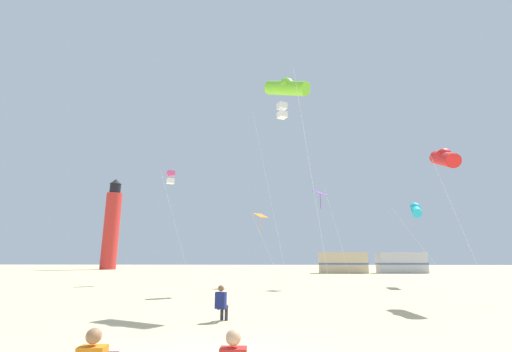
% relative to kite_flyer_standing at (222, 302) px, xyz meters
% --- Properties ---
extents(kite_flyer_standing, '(0.41, 0.55, 1.16)m').
position_rel_kite_flyer_standing_xyz_m(kite_flyer_standing, '(0.00, 0.00, 0.00)').
color(kite_flyer_standing, navy).
rests_on(kite_flyer_standing, ground).
extents(kite_diamond_violet, '(2.66, 2.66, 7.03)m').
position_rel_kite_flyer_standing_xyz_m(kite_diamond_violet, '(5.34, 13.70, 5.96)').
color(kite_diamond_violet, silver).
rests_on(kite_diamond_violet, ground).
extents(kite_box_white, '(2.61, 2.61, 13.18)m').
position_rel_kite_flyer_standing_xyz_m(kite_box_white, '(2.47, 11.56, 11.96)').
color(kite_box_white, silver).
rests_on(kite_box_white, ground).
extents(kite_tube_scarlet, '(1.82, 2.57, 7.57)m').
position_rel_kite_flyer_standing_xyz_m(kite_tube_scarlet, '(10.27, 4.81, 6.25)').
color(kite_tube_scarlet, silver).
rests_on(kite_tube_scarlet, ground).
extents(kite_tube_cyan, '(3.38, 3.55, 6.46)m').
position_rel_kite_flyer_standing_xyz_m(kite_tube_cyan, '(12.90, 15.42, 5.14)').
color(kite_tube_cyan, silver).
rests_on(kite_tube_cyan, ground).
extents(kite_tube_lime, '(3.04, 2.86, 11.08)m').
position_rel_kite_flyer_standing_xyz_m(kite_tube_lime, '(2.50, 3.80, 9.77)').
color(kite_tube_lime, silver).
rests_on(kite_tube_lime, ground).
extents(kite_diamond_orange, '(2.30, 2.25, 5.42)m').
position_rel_kite_flyer_standing_xyz_m(kite_diamond_orange, '(0.80, 14.27, 4.43)').
color(kite_diamond_orange, silver).
rests_on(kite_diamond_orange, ground).
extents(kite_box_rainbow, '(2.66, 2.66, 9.57)m').
position_rel_kite_flyer_standing_xyz_m(kite_box_rainbow, '(-7.31, 17.19, 8.36)').
color(kite_box_rainbow, silver).
rests_on(kite_box_rainbow, ground).
extents(lighthouse_distant, '(2.80, 2.80, 16.80)m').
position_rel_kite_flyer_standing_xyz_m(lighthouse_distant, '(-28.47, 51.11, 7.22)').
color(lighthouse_distant, red).
rests_on(lighthouse_distant, ground).
extents(rv_van_tan, '(6.54, 2.63, 2.80)m').
position_rel_kite_flyer_standing_xyz_m(rv_van_tan, '(11.17, 37.37, 0.78)').
color(rv_van_tan, '#C6B28C').
rests_on(rv_van_tan, ground).
extents(rv_van_silver, '(6.52, 2.58, 2.80)m').
position_rel_kite_flyer_standing_xyz_m(rv_van_silver, '(19.27, 37.92, 0.78)').
color(rv_van_silver, '#B7BABF').
rests_on(rv_van_silver, ground).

